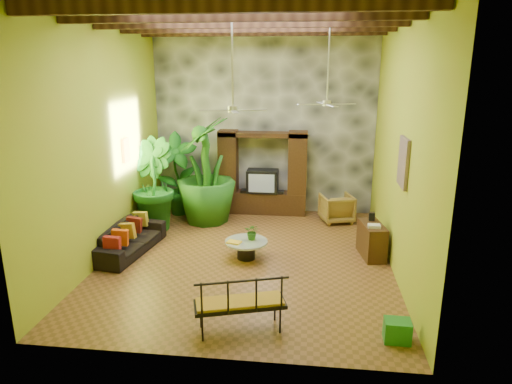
# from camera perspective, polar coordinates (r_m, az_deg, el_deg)

# --- Properties ---
(ground) EXTENTS (7.00, 7.00, 0.00)m
(ground) POSITION_cam_1_polar(r_m,az_deg,el_deg) (9.91, -1.11, -8.23)
(ground) COLOR brown
(ground) RESTS_ON ground
(ceiling) EXTENTS (6.00, 7.00, 0.02)m
(ceiling) POSITION_cam_1_polar(r_m,az_deg,el_deg) (9.11, -1.28, 21.88)
(ceiling) COLOR silver
(ceiling) RESTS_ON back_wall
(back_wall) EXTENTS (6.00, 0.02, 5.00)m
(back_wall) POSITION_cam_1_polar(r_m,az_deg,el_deg) (12.62, 1.03, 8.79)
(back_wall) COLOR #A1BD2B
(back_wall) RESTS_ON ground
(left_wall) EXTENTS (0.02, 7.00, 5.00)m
(left_wall) POSITION_cam_1_polar(r_m,az_deg,el_deg) (10.04, -18.50, 6.19)
(left_wall) COLOR #A1BD2B
(left_wall) RESTS_ON ground
(right_wall) EXTENTS (0.02, 7.00, 5.00)m
(right_wall) POSITION_cam_1_polar(r_m,az_deg,el_deg) (9.26, 17.61, 5.52)
(right_wall) COLOR #A1BD2B
(right_wall) RESTS_ON ground
(stone_accent_wall) EXTENTS (5.98, 0.10, 4.98)m
(stone_accent_wall) POSITION_cam_1_polar(r_m,az_deg,el_deg) (12.56, 1.00, 8.76)
(stone_accent_wall) COLOR #393A41
(stone_accent_wall) RESTS_ON ground
(ceiling_beams) EXTENTS (5.95, 5.36, 0.22)m
(ceiling_beams) POSITION_cam_1_polar(r_m,az_deg,el_deg) (9.09, -1.27, 20.50)
(ceiling_beams) COLOR #3A2112
(ceiling_beams) RESTS_ON ceiling
(entertainment_center) EXTENTS (2.40, 0.55, 2.30)m
(entertainment_center) POSITION_cam_1_polar(r_m,az_deg,el_deg) (12.55, 0.83, 1.62)
(entertainment_center) COLOR #311B0D
(entertainment_center) RESTS_ON ground
(ceiling_fan_front) EXTENTS (1.28, 1.28, 1.86)m
(ceiling_fan_front) POSITION_cam_1_polar(r_m,az_deg,el_deg) (8.71, -2.92, 11.62)
(ceiling_fan_front) COLOR #BBBABF
(ceiling_fan_front) RESTS_ON ceiling
(ceiling_fan_back) EXTENTS (1.28, 1.28, 1.86)m
(ceiling_fan_back) POSITION_cam_1_polar(r_m,az_deg,el_deg) (10.19, 8.89, 12.05)
(ceiling_fan_back) COLOR #BBBABF
(ceiling_fan_back) RESTS_ON ceiling
(wall_art_mask) EXTENTS (0.06, 0.32, 0.55)m
(wall_art_mask) POSITION_cam_1_polar(r_m,az_deg,el_deg) (10.99, -15.96, 5.04)
(wall_art_mask) COLOR yellow
(wall_art_mask) RESTS_ON left_wall
(wall_art_painting) EXTENTS (0.06, 0.70, 0.90)m
(wall_art_painting) POSITION_cam_1_polar(r_m,az_deg,el_deg) (8.71, 17.95, 3.55)
(wall_art_painting) COLOR #274D8F
(wall_art_painting) RESTS_ON right_wall
(sofa) EXTENTS (1.11, 2.19, 0.61)m
(sofa) POSITION_cam_1_polar(r_m,az_deg,el_deg) (10.47, -15.70, -5.68)
(sofa) COLOR black
(sofa) RESTS_ON ground
(wicker_armchair) EXTENTS (0.98, 0.99, 0.73)m
(wicker_armchair) POSITION_cam_1_polar(r_m,az_deg,el_deg) (12.18, 10.04, -1.99)
(wicker_armchair) COLOR olive
(wicker_armchair) RESTS_ON ground
(tall_plant_a) EXTENTS (1.39, 1.15, 2.26)m
(tall_plant_a) POSITION_cam_1_polar(r_m,az_deg,el_deg) (12.57, -9.94, 2.18)
(tall_plant_a) COLOR #1C6A1F
(tall_plant_a) RESTS_ON ground
(tall_plant_b) EXTENTS (1.60, 1.62, 2.29)m
(tall_plant_b) POSITION_cam_1_polar(r_m,az_deg,el_deg) (11.57, -12.96, 0.93)
(tall_plant_b) COLOR #1A6620
(tall_plant_b) RESTS_ON ground
(tall_plant_c) EXTENTS (1.73, 1.73, 2.75)m
(tall_plant_c) POSITION_cam_1_polar(r_m,az_deg,el_deg) (11.82, -6.31, 2.68)
(tall_plant_c) COLOR #24681B
(tall_plant_c) RESTS_ON ground
(coffee_table) EXTENTS (0.91, 0.91, 0.40)m
(coffee_table) POSITION_cam_1_polar(r_m,az_deg,el_deg) (9.79, -1.23, -6.90)
(coffee_table) COLOR black
(coffee_table) RESTS_ON ground
(centerpiece_plant) EXTENTS (0.34, 0.31, 0.35)m
(centerpiece_plant) POSITION_cam_1_polar(r_m,az_deg,el_deg) (9.75, -0.46, -4.97)
(centerpiece_plant) COLOR #2B641A
(centerpiece_plant) RESTS_ON coffee_table
(yellow_tray) EXTENTS (0.33, 0.27, 0.03)m
(yellow_tray) POSITION_cam_1_polar(r_m,az_deg,el_deg) (9.64, -2.76, -6.28)
(yellow_tray) COLOR gold
(yellow_tray) RESTS_ON coffee_table
(iron_bench) EXTENTS (1.48, 0.91, 0.57)m
(iron_bench) POSITION_cam_1_polar(r_m,az_deg,el_deg) (7.13, -2.13, -13.50)
(iron_bench) COLOR black
(iron_bench) RESTS_ON ground
(side_console) EXTENTS (0.57, 0.98, 0.73)m
(side_console) POSITION_cam_1_polar(r_m,az_deg,el_deg) (10.17, 14.26, -5.86)
(side_console) COLOR black
(side_console) RESTS_ON ground
(green_bin) EXTENTS (0.40, 0.30, 0.34)m
(green_bin) POSITION_cam_1_polar(r_m,az_deg,el_deg) (7.44, 17.24, -16.24)
(green_bin) COLOR #217E3B
(green_bin) RESTS_ON ground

